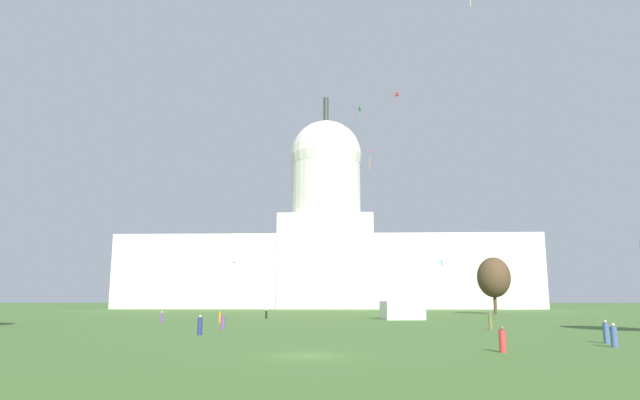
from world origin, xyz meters
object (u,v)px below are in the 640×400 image
person_black_back_center (266,314)px  event_tent (402,300)px  kite_red_high (397,94)px  person_red_front_center (502,341)px  kite_cyan_low (442,263)px  kite_gold_low (236,265)px  kite_magenta_mid (369,154)px  person_purple_edge_west (162,317)px  person_orange_mid_right (220,317)px  person_denim_back_left (614,336)px  tree_east_near (494,277)px  person_purple_back_right (223,322)px  person_navy_near_tree_west (200,326)px  capitol_building (326,247)px  person_olive_near_tent (490,322)px  person_denim_lawn_far_left (606,333)px  kite_green_high (360,110)px

person_black_back_center → event_tent: bearing=-98.9°
kite_red_high → person_red_front_center: bearing=19.5°
kite_cyan_low → kite_gold_low: bearing=119.9°
event_tent → kite_magenta_mid: (-3.75, 23.24, 30.04)m
person_purple_edge_west → kite_red_high: (36.18, 34.30, 44.41)m
person_orange_mid_right → person_denim_back_left: bearing=-160.3°
event_tent → person_orange_mid_right: bearing=-162.8°
tree_east_near → person_denim_back_left: tree_east_near is taller
person_denim_back_left → kite_cyan_low: size_ratio=1.64×
tree_east_near → person_purple_back_right: (-45.12, -62.37, -6.98)m
person_red_front_center → person_navy_near_tree_west: size_ratio=0.88×
person_navy_near_tree_west → kite_red_high: (24.23, 60.10, 44.32)m
person_black_back_center → person_orange_mid_right: (-4.47, -14.57, 0.02)m
person_orange_mid_right → kite_magenta_mid: kite_magenta_mid is taller
tree_east_near → person_orange_mid_right: tree_east_near is taller
person_denim_back_left → kite_magenta_mid: bearing=-150.8°
person_purple_edge_west → person_navy_near_tree_west: person_navy_near_tree_west is taller
capitol_building → tree_east_near: capitol_building is taller
capitol_building → person_black_back_center: capitol_building is taller
person_black_back_center → person_purple_edge_west: person_black_back_center is taller
person_denim_back_left → event_tent: bearing=-150.5°
person_olive_near_tent → kite_gold_low: bearing=6.4°
event_tent → person_purple_back_right: event_tent is taller
person_orange_mid_right → person_denim_lawn_far_left: size_ratio=0.96×
kite_red_high → person_navy_near_tree_west: bearing=-1.4°
person_purple_back_right → person_olive_near_tent: person_olive_near_tent is taller
person_purple_edge_west → person_denim_back_left: bearing=-90.2°
person_olive_near_tent → kite_gold_low: kite_gold_low is taller
person_navy_near_tree_west → kite_cyan_low: kite_cyan_low is taller
kite_cyan_low → kite_green_high: (-12.68, 4.62, 27.53)m
event_tent → person_purple_back_right: bearing=-134.0°
person_navy_near_tree_west → person_olive_near_tent: bearing=-8.7°
person_red_front_center → kite_green_high: (-6.74, 59.83, 35.73)m
capitol_building → event_tent: size_ratio=18.97×
person_navy_near_tree_west → kite_magenta_mid: size_ratio=0.45×
kite_gold_low → person_denim_back_left: bearing=170.2°
person_purple_back_right → kite_green_high: size_ratio=0.63×
person_olive_near_tent → kite_magenta_mid: bearing=-12.9°
person_olive_near_tent → kite_magenta_mid: kite_magenta_mid is taller
person_black_back_center → person_purple_back_right: 32.45m
kite_gold_low → capitol_building: bearing=-55.5°
person_red_front_center → person_olive_near_tent: person_olive_near_tent is taller
tree_east_near → kite_cyan_low: size_ratio=12.24×
kite_gold_low → event_tent: bearing=-175.3°
person_purple_edge_west → kite_gold_low: kite_gold_low is taller
person_purple_edge_west → kite_gold_low: size_ratio=0.87×
person_denim_lawn_far_left → kite_green_high: size_ratio=0.66×
person_orange_mid_right → person_olive_near_tent: bearing=-141.2°
person_purple_back_right → kite_green_high: bearing=-50.0°
person_denim_lawn_far_left → kite_green_high: bearing=57.4°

